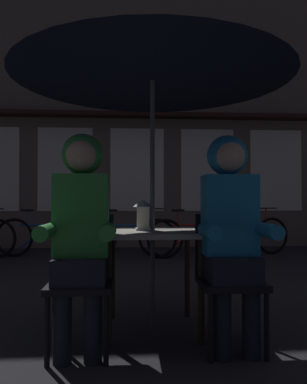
{
  "coord_description": "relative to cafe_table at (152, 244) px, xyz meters",
  "views": [
    {
      "loc": [
        -0.19,
        -2.91,
        0.96
      ],
      "look_at": [
        0.0,
        -0.13,
        1.02
      ],
      "focal_mm": 36.36,
      "sensor_mm": 36.0,
      "label": 1
    }
  ],
  "objects": [
    {
      "name": "ground_plane",
      "position": [
        0.0,
        0.0,
        -0.64
      ],
      "size": [
        60.0,
        60.0,
        0.0
      ],
      "primitive_type": "plane",
      "color": "#232326"
    },
    {
      "name": "cafe_table",
      "position": [
        0.0,
        0.0,
        0.0
      ],
      "size": [
        0.72,
        0.72,
        0.74
      ],
      "color": "#B2AD9E",
      "rests_on": "ground_plane"
    },
    {
      "name": "patio_umbrella",
      "position": [
        0.0,
        0.0,
        1.42
      ],
      "size": [
        2.1,
        2.1,
        2.31
      ],
      "color": "#4C4C51",
      "rests_on": "ground_plane"
    },
    {
      "name": "lantern",
      "position": [
        -0.07,
        0.02,
        0.22
      ],
      "size": [
        0.11,
        0.11,
        0.23
      ],
      "color": "white",
      "rests_on": "cafe_table"
    },
    {
      "name": "chair_left",
      "position": [
        -0.48,
        -0.37,
        -0.15
      ],
      "size": [
        0.4,
        0.4,
        0.87
      ],
      "color": "black",
      "rests_on": "ground_plane"
    },
    {
      "name": "chair_right",
      "position": [
        0.48,
        -0.37,
        -0.15
      ],
      "size": [
        0.4,
        0.4,
        0.87
      ],
      "color": "black",
      "rests_on": "ground_plane"
    },
    {
      "name": "person_left_hooded",
      "position": [
        -0.48,
        -0.43,
        0.21
      ],
      "size": [
        0.45,
        0.56,
        1.4
      ],
      "color": "black",
      "rests_on": "ground_plane"
    },
    {
      "name": "person_right_hooded",
      "position": [
        0.48,
        -0.43,
        0.21
      ],
      "size": [
        0.45,
        0.56,
        1.4
      ],
      "color": "black",
      "rests_on": "ground_plane"
    },
    {
      "name": "shopfront_building",
      "position": [
        -0.72,
        5.4,
        2.45
      ],
      "size": [
        10.0,
        0.93,
        6.2
      ],
      "color": "#6B5B4C",
      "rests_on": "ground_plane"
    },
    {
      "name": "bicycle_second",
      "position": [
        -1.62,
        3.88,
        -0.29
      ],
      "size": [
        1.68,
        0.14,
        0.84
      ],
      "color": "black",
      "rests_on": "ground_plane"
    },
    {
      "name": "bicycle_third",
      "position": [
        -0.18,
        3.7,
        -0.29
      ],
      "size": [
        1.67,
        0.33,
        0.84
      ],
      "color": "black",
      "rests_on": "ground_plane"
    },
    {
      "name": "bicycle_fourth",
      "position": [
        0.94,
        3.68,
        -0.29
      ],
      "size": [
        1.64,
        0.46,
        0.84
      ],
      "color": "black",
      "rests_on": "ground_plane"
    },
    {
      "name": "bicycle_fifth",
      "position": [
        1.91,
        3.81,
        -0.29
      ],
      "size": [
        1.64,
        0.45,
        0.84
      ],
      "color": "black",
      "rests_on": "ground_plane"
    }
  ]
}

